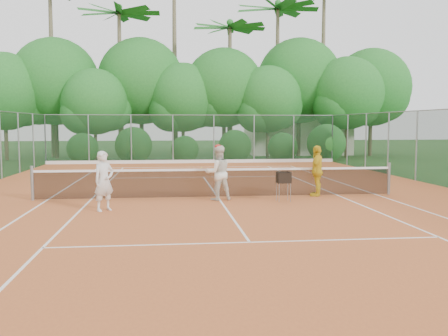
{
  "coord_description": "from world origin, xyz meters",
  "views": [
    {
      "loc": [
        -1.67,
        -16.32,
        2.43
      ],
      "look_at": [
        0.07,
        -1.2,
        1.1
      ],
      "focal_mm": 40.0,
      "sensor_mm": 36.0,
      "label": 1
    }
  ],
  "objects_px": {
    "player_white": "(104,181)",
    "player_yellow": "(317,171)",
    "ball_hopper": "(284,178)",
    "player_center_grp": "(218,173)"
  },
  "relations": [
    {
      "from": "player_white",
      "to": "player_yellow",
      "type": "relative_size",
      "value": 0.98
    },
    {
      "from": "player_center_grp",
      "to": "ball_hopper",
      "type": "height_order",
      "value": "player_center_grp"
    },
    {
      "from": "player_white",
      "to": "player_center_grp",
      "type": "xyz_separation_m",
      "value": [
        3.37,
        1.63,
        0.04
      ]
    },
    {
      "from": "player_white",
      "to": "ball_hopper",
      "type": "height_order",
      "value": "player_white"
    },
    {
      "from": "player_white",
      "to": "ball_hopper",
      "type": "distance_m",
      "value": 5.5
    },
    {
      "from": "player_center_grp",
      "to": "ball_hopper",
      "type": "relative_size",
      "value": 1.92
    },
    {
      "from": "player_white",
      "to": "ball_hopper",
      "type": "xyz_separation_m",
      "value": [
        5.38,
        1.14,
        -0.1
      ]
    },
    {
      "from": "ball_hopper",
      "to": "player_center_grp",
      "type": "bearing_deg",
      "value": 153.48
    },
    {
      "from": "player_white",
      "to": "player_yellow",
      "type": "bearing_deg",
      "value": -22.05
    },
    {
      "from": "ball_hopper",
      "to": "player_yellow",
      "type": "bearing_deg",
      "value": 23.53
    }
  ]
}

